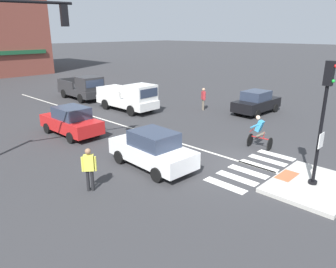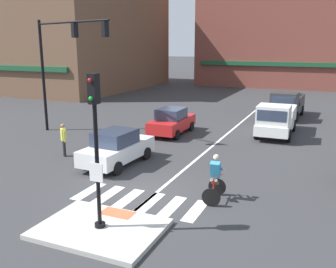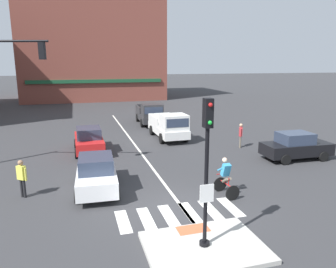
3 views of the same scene
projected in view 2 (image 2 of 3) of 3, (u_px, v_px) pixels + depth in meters
ground_plane at (144, 196)px, 13.90m from camera, size 300.00×300.00×0.00m
traffic_island at (100, 229)px, 11.27m from camera, size 3.66×2.70×0.15m
tactile_pad_front at (117, 213)px, 12.15m from camera, size 1.10×0.60×0.01m
signal_pole at (96, 138)px, 10.60m from camera, size 0.44×0.38×4.56m
crosswalk_stripe_a at (89, 191)px, 14.34m from camera, size 0.44×1.80×0.01m
crosswalk_stripe_b at (108, 195)px, 14.01m from camera, size 0.44×1.80×0.01m
crosswalk_stripe_c at (128, 198)px, 13.67m from camera, size 0.44×1.80×0.01m
crosswalk_stripe_d at (150, 202)px, 13.33m from camera, size 0.44×1.80×0.01m
crosswalk_stripe_e at (172, 206)px, 13.00m from camera, size 0.44×1.80×0.01m
crosswalk_stripe_f at (196, 211)px, 12.66m from camera, size 0.44×1.80×0.01m
lane_centre_line at (223, 137)px, 22.71m from camera, size 0.14×28.00×0.01m
traffic_light_mast at (60, 55)px, 22.16m from camera, size 6.30×2.04×6.93m
building_corner_left at (287, 18)px, 51.33m from camera, size 21.90×15.67×17.91m
building_corner_right at (59, 32)px, 48.08m from camera, size 22.02×22.16×13.90m
car_red_westbound_far at (172, 121)px, 23.28m from camera, size 1.88×4.12×1.64m
car_white_westbound_near at (117, 148)px, 17.37m from camera, size 2.01×4.18×1.64m
pickup_truck_charcoal_eastbound_distant at (286, 105)px, 28.24m from camera, size 2.24×5.19×2.08m
pickup_truck_white_eastbound_far at (276, 121)px, 22.65m from camera, size 2.09×5.11×2.08m
cyclist at (215, 177)px, 13.35m from camera, size 0.75×1.14×1.68m
pedestrian_at_curb_left at (64, 137)px, 18.59m from camera, size 0.44×0.40×1.67m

